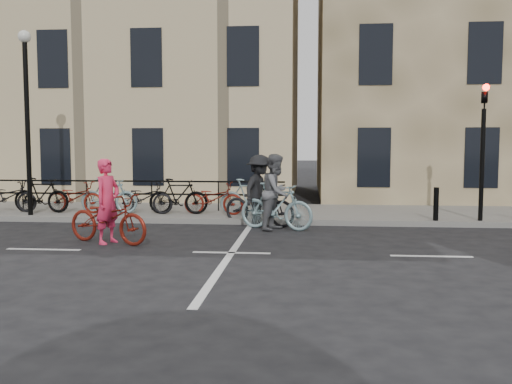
# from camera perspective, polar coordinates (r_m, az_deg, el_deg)

# --- Properties ---
(ground) EXTENTS (120.00, 120.00, 0.00)m
(ground) POSITION_cam_1_polar(r_m,az_deg,el_deg) (11.74, -2.46, -6.11)
(ground) COLOR black
(ground) RESTS_ON ground
(sidewalk) EXTENTS (46.00, 4.00, 0.15)m
(sidewalk) POSITION_cam_1_polar(r_m,az_deg,el_deg) (18.40, -12.37, -1.94)
(sidewalk) COLOR slate
(sidewalk) RESTS_ON ground
(building_east) EXTENTS (14.00, 10.00, 12.00)m
(building_east) POSITION_cam_1_polar(r_m,az_deg,el_deg) (25.82, 22.56, 13.29)
(building_east) COLOR #867451
(building_east) RESTS_ON sidewalk
(building_west) EXTENTS (20.00, 10.00, 10.00)m
(building_west) POSITION_cam_1_polar(r_m,az_deg,el_deg) (26.75, -18.39, 10.95)
(building_west) COLOR #CFB78C
(building_west) RESTS_ON sidewalk
(traffic_light) EXTENTS (0.18, 0.30, 3.90)m
(traffic_light) POSITION_cam_1_polar(r_m,az_deg,el_deg) (16.43, 21.77, 5.32)
(traffic_light) COLOR black
(traffic_light) RESTS_ON sidewalk
(lamp_post) EXTENTS (0.36, 0.36, 5.28)m
(lamp_post) POSITION_cam_1_polar(r_m,az_deg,el_deg) (17.78, -21.96, 8.60)
(lamp_post) COLOR black
(lamp_post) RESTS_ON sidewalk
(bollard_east) EXTENTS (0.14, 0.14, 0.90)m
(bollard_east) POSITION_cam_1_polar(r_m,az_deg,el_deg) (16.12, 17.56, -1.15)
(bollard_east) COLOR black
(bollard_east) RESTS_ON sidewalk
(parked_bikes) EXTENTS (9.35, 1.23, 1.05)m
(parked_bikes) POSITION_cam_1_polar(r_m,az_deg,el_deg) (17.39, -12.94, -0.45)
(parked_bikes) COLOR black
(parked_bikes) RESTS_ON sidewalk
(cyclist_pink) EXTENTS (2.25, 1.47, 1.90)m
(cyclist_pink) POSITION_cam_1_polar(r_m,az_deg,el_deg) (13.15, -14.59, -2.16)
(cyclist_pink) COLOR maroon
(cyclist_pink) RESTS_ON ground
(cyclist_grey) EXTENTS (2.10, 1.27, 1.96)m
(cyclist_grey) POSITION_cam_1_polar(r_m,az_deg,el_deg) (14.70, 2.02, -0.73)
(cyclist_grey) COLOR #84A7AD
(cyclist_grey) RESTS_ON ground
(cyclist_dark) EXTENTS (2.27, 1.64, 1.93)m
(cyclist_dark) POSITION_cam_1_polar(r_m,az_deg,el_deg) (15.44, 0.34, -0.59)
(cyclist_dark) COLOR black
(cyclist_dark) RESTS_ON ground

